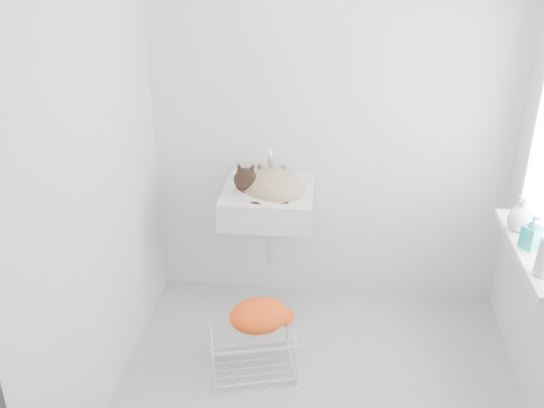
# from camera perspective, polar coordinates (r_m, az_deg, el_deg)

# --- Properties ---
(floor) EXTENTS (2.20, 2.00, 0.02)m
(floor) POSITION_cam_1_polar(r_m,az_deg,el_deg) (3.48, 4.31, -17.10)
(floor) COLOR #B6B6B6
(floor) RESTS_ON ground
(back_wall) EXTENTS (2.20, 0.02, 2.50)m
(back_wall) POSITION_cam_1_polar(r_m,az_deg,el_deg) (3.73, 5.58, 8.24)
(back_wall) COLOR white
(back_wall) RESTS_ON ground
(left_wall) EXTENTS (0.02, 2.00, 2.50)m
(left_wall) POSITION_cam_1_polar(r_m,az_deg,el_deg) (3.01, -16.31, 2.98)
(left_wall) COLOR white
(left_wall) RESTS_ON ground
(windowsill) EXTENTS (0.16, 0.88, 0.04)m
(windowsill) POSITION_cam_1_polar(r_m,az_deg,el_deg) (3.30, 22.79, -4.10)
(windowsill) COLOR white
(windowsill) RESTS_ON right_wall
(sink) EXTENTS (0.54, 0.47, 0.22)m
(sink) POSITION_cam_1_polar(r_m,az_deg,el_deg) (3.65, -0.37, 1.23)
(sink) COLOR white
(sink) RESTS_ON back_wall
(faucet) EXTENTS (0.20, 0.14, 0.20)m
(faucet) POSITION_cam_1_polar(r_m,az_deg,el_deg) (3.76, -0.06, 4.30)
(faucet) COLOR silver
(faucet) RESTS_ON sink
(cat) EXTENTS (0.43, 0.36, 0.25)m
(cat) POSITION_cam_1_polar(r_m,az_deg,el_deg) (3.61, -0.19, 1.68)
(cat) COLOR tan
(cat) RESTS_ON sink
(wire_rack) EXTENTS (0.52, 0.42, 0.27)m
(wire_rack) POSITION_cam_1_polar(r_m,az_deg,el_deg) (3.52, -1.85, -13.18)
(wire_rack) COLOR silver
(wire_rack) RESTS_ON floor
(towel) EXTENTS (0.41, 0.36, 0.14)m
(towel) POSITION_cam_1_polar(r_m,az_deg,el_deg) (3.46, -1.19, -10.82)
(towel) COLOR orange
(towel) RESTS_ON wire_rack
(bottle_a) EXTENTS (0.11, 0.11, 0.22)m
(bottle_a) POSITION_cam_1_polar(r_m,az_deg,el_deg) (3.08, 23.82, -6.03)
(bottle_a) COLOR silver
(bottle_a) RESTS_ON windowsill
(bottle_b) EXTENTS (0.11, 0.11, 0.17)m
(bottle_b) POSITION_cam_1_polar(r_m,az_deg,el_deg) (3.29, 22.66, -3.73)
(bottle_b) COLOR teal
(bottle_b) RESTS_ON windowsill
(bottle_c) EXTENTS (0.19, 0.19, 0.18)m
(bottle_c) POSITION_cam_1_polar(r_m,az_deg,el_deg) (3.45, 21.90, -2.23)
(bottle_c) COLOR white
(bottle_c) RESTS_ON windowsill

